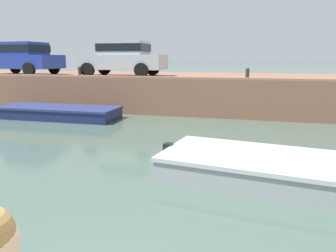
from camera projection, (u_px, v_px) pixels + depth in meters
ground_plane at (194, 163)px, 7.31m from camera, size 400.00×400.00×0.00m
far_quay_wall at (228, 92)px, 15.31m from camera, size 60.00×6.00×1.50m
far_wall_coping at (222, 78)px, 12.42m from camera, size 60.00×0.24×0.08m
boat_moored_west_navy at (52, 112)px, 12.73m from camera, size 5.70×1.68×0.46m
motorboat_passing at (329, 177)px, 5.78m from camera, size 6.75×2.70×0.98m
car_leftmost_blue at (22, 57)px, 15.94m from camera, size 3.96×2.14×1.54m
car_left_inner_silver at (122, 57)px, 14.61m from camera, size 3.99×2.07×1.54m
mooring_bollard_west at (80, 71)px, 14.05m from camera, size 0.15×0.15×0.44m
mooring_bollard_mid at (247, 73)px, 12.27m from camera, size 0.15×0.15×0.44m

